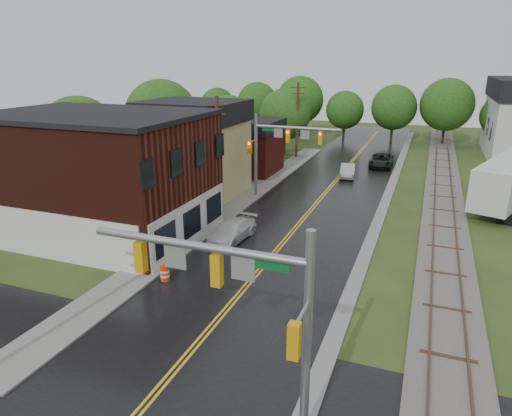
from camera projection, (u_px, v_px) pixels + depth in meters
The scene contains 21 objects.
main_road at pixel (325, 193), 41.33m from camera, with size 10.00×90.00×0.02m, color black.
cross_road at pixel (153, 396), 16.49m from camera, with size 60.00×9.00×0.02m, color black.
curb_right at pixel (392, 185), 43.93m from camera, with size 0.80×70.00×0.12m, color gray.
sidewalk_left at pixel (241, 201), 39.00m from camera, with size 2.40×50.00×0.12m, color gray.
brick_building at pixel (98, 174), 30.97m from camera, with size 14.30×10.30×8.30m.
yellow_house at pixel (195, 158), 40.52m from camera, with size 8.00×7.00×6.40m, color tan.
darkred_building at pixel (244, 152), 48.48m from camera, with size 7.00×6.00×4.40m, color #3F0F0C.
railroad at pixel (443, 189), 42.34m from camera, with size 3.20×80.00×0.30m.
traffic_signal_near at pixel (240, 290), 13.76m from camera, with size 7.34×0.30×7.20m.
traffic_signal_far at pixel (279, 142), 38.30m from camera, with size 7.34×0.43×7.20m.
utility_pole_b at pixel (218, 153), 35.07m from camera, with size 1.80×0.28×9.00m.
utility_pole_c at pixel (297, 119), 54.59m from camera, with size 1.80×0.28×9.00m.
tree_left_a at pixel (81, 138), 39.29m from camera, with size 6.80×6.80×8.67m.
tree_left_b at pixel (163, 118), 47.30m from camera, with size 7.60×7.60×9.69m.
tree_left_c at pixel (230, 122), 53.41m from camera, with size 6.00×6.00×7.65m.
tree_left_e at pixel (286, 116), 56.94m from camera, with size 6.40×6.40×8.16m.
suv_dark at pixel (381, 161), 51.17m from camera, with size 2.39×5.18×1.44m, color black.
sedan_silver at pixel (348, 171), 46.81m from camera, with size 1.42×4.08×1.34m, color #ADADB1.
pickup_white at pixel (232, 231), 30.44m from camera, with size 1.85×4.55×1.32m, color silver.
semi_trailer at pixel (510, 179), 37.00m from camera, with size 6.85×12.88×3.97m.
construction_barrel at pixel (165, 273), 24.95m from camera, with size 0.49×0.49×0.88m, color red.
Camera 1 is at (8.32, -9.31, 11.62)m, focal length 32.00 mm.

